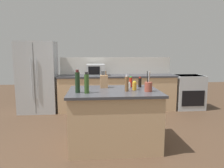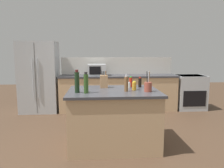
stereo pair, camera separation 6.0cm
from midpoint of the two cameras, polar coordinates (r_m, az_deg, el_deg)
The scene contains 17 objects.
ground_plane at distance 3.85m, azimuth 0.85°, elevation -15.55°, with size 14.00×14.00×0.00m, color #473323.
back_counter_run at distance 5.83m, azimuth 1.93°, elevation -2.27°, with size 3.09×0.66×0.94m.
wall_backsplash at distance 6.05m, azimuth 1.65°, elevation 4.81°, with size 3.05×0.03×0.46m, color beige.
kitchen_island at distance 3.68m, azimuth 0.86°, elevation -8.83°, with size 1.48×1.06×0.94m.
refrigerator at distance 5.96m, azimuth -18.17°, elevation 1.78°, with size 0.94×0.75×1.81m.
range_oven at distance 6.34m, azimuth 19.89°, elevation -1.93°, with size 0.76×0.65×0.92m.
microwave at distance 5.71m, azimuth -3.71°, elevation 3.72°, with size 0.47×0.39×0.29m.
knife_block at distance 3.80m, azimuth -1.68°, elevation 0.72°, with size 0.13×0.10×0.29m.
utensil_crock at distance 3.49m, azimuth 9.87°, elevation -0.63°, with size 0.12×0.12×0.32m.
wine_bottle at distance 3.37m, azimuth -8.63°, elevation 0.54°, with size 0.07×0.07×0.35m.
soy_sauce_bottle at distance 3.89m, azimuth 7.74°, elevation 0.41°, with size 0.06×0.06×0.18m.
pepper_grinder at distance 3.46m, azimuth 4.26°, elevation 0.08°, with size 0.06×0.06×0.26m.
salt_shaker at distance 3.75m, azimuth 4.92°, elevation -0.36°, with size 0.05×0.05×0.11m.
olive_oil_bottle at distance 3.32m, azimuth -6.29°, elevation 0.19°, with size 0.07×0.07×0.32m.
spice_jar_oregano at distance 3.83m, azimuth 4.62°, elevation -0.25°, with size 0.05×0.05×0.10m.
honey_jar at distance 3.59m, azimuth 6.28°, elevation -0.50°, with size 0.07×0.07×0.15m.
hot_sauce_bottle at distance 3.91m, azimuth 5.35°, elevation 0.54°, with size 0.05×0.05×0.19m.
Camera 2 is at (-0.28, -3.50, 1.58)m, focal length 35.00 mm.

